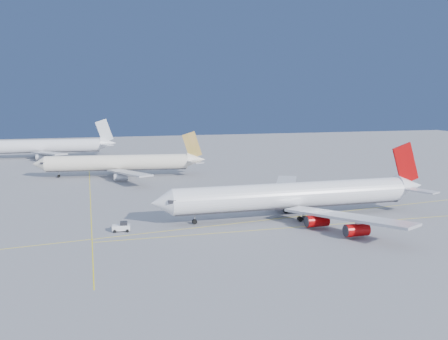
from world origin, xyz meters
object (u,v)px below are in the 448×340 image
(airliner_virgin, at_px, (298,195))
(pushback_tug, at_px, (122,227))
(airliner_etihad, at_px, (121,163))
(airliner_third, at_px, (44,146))

(airliner_virgin, height_order, pushback_tug, airliner_virgin)
(airliner_etihad, relative_size, pushback_tug, 15.55)
(airliner_third, height_order, pushback_tug, airliner_third)
(airliner_etihad, height_order, airliner_third, airliner_third)
(airliner_virgin, xyz_separation_m, pushback_tug, (-42.65, -2.16, -4.33))
(airliner_virgin, distance_m, airliner_third, 156.87)
(airliner_virgin, height_order, airliner_etihad, airliner_virgin)
(airliner_virgin, xyz_separation_m, airliner_third, (-69.44, 140.67, 0.20))
(airliner_virgin, bearing_deg, airliner_third, 115.68)
(airliner_etihad, bearing_deg, airliner_third, 122.79)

